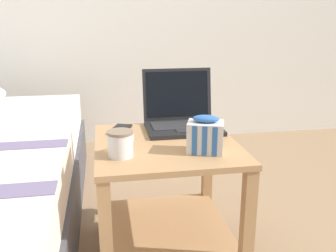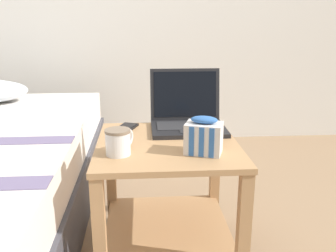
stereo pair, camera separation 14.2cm
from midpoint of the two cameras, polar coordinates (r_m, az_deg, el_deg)
bedside_table at (r=1.55m, az=-2.93°, el=-8.96°), size 0.56×0.58×0.51m
laptop at (r=1.67m, az=-0.38°, el=1.43°), size 0.32×0.29×0.25m
mug_front_left at (r=1.34m, az=-10.24°, el=-2.48°), size 0.10×0.12×0.09m
snack_bag at (r=1.36m, az=2.77°, el=-1.48°), size 0.15×0.13×0.14m
cell_phone at (r=1.66m, az=-9.76°, el=-0.54°), size 0.12×0.16×0.01m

